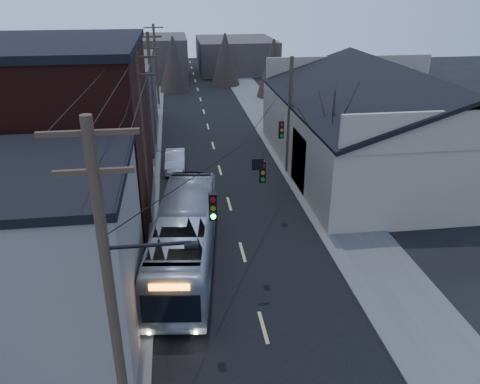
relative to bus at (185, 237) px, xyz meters
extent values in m
cube|color=black|center=(3.00, 16.79, -1.58)|extent=(9.00, 110.00, 0.02)
cube|color=#474744|center=(-3.50, 16.79, -1.53)|extent=(4.00, 110.00, 0.12)
cube|color=#474744|center=(9.50, 16.79, -1.53)|extent=(4.00, 110.00, 0.12)
cube|color=slate|center=(-6.00, -4.21, 1.91)|extent=(8.00, 8.00, 7.00)
cube|color=black|center=(-7.00, 6.79, 3.41)|extent=(10.00, 12.00, 10.00)
cube|color=#37312C|center=(-6.50, 22.79, 1.91)|extent=(9.00, 14.00, 7.00)
cube|color=gray|center=(16.00, 11.79, 0.91)|extent=(16.00, 20.00, 5.00)
cube|color=black|center=(12.00, 11.79, 4.71)|extent=(8.16, 20.60, 2.86)
cube|color=black|center=(20.00, 11.79, 4.71)|extent=(8.16, 20.60, 2.86)
cube|color=#37312C|center=(-3.00, 51.79, 1.41)|extent=(10.00, 12.00, 6.00)
cube|color=#37312C|center=(10.00, 56.79, 0.91)|extent=(12.00, 14.00, 5.00)
cone|color=black|center=(9.50, 6.79, 2.01)|extent=(0.40, 0.40, 7.20)
cylinder|color=#382B1E|center=(-2.00, -10.21, 3.66)|extent=(0.28, 0.28, 10.50)
cube|color=#382B1E|center=(-2.00, -10.21, 8.51)|extent=(2.20, 0.12, 0.12)
cylinder|color=#382B1E|center=(-2.00, 4.79, 3.41)|extent=(0.28, 0.28, 10.00)
cube|color=#382B1E|center=(-2.00, 4.79, 8.01)|extent=(2.20, 0.12, 0.12)
cylinder|color=#382B1E|center=(-2.00, 19.79, 3.16)|extent=(0.28, 0.28, 9.50)
cube|color=#382B1E|center=(-2.00, 19.79, 7.51)|extent=(2.20, 0.12, 0.12)
cylinder|color=#382B1E|center=(-2.00, 34.79, 2.91)|extent=(0.28, 0.28, 9.00)
cube|color=#382B1E|center=(-2.00, 34.79, 7.01)|extent=(2.20, 0.12, 0.12)
cylinder|color=#382B1E|center=(8.00, 11.79, 2.66)|extent=(0.28, 0.28, 8.50)
cube|color=black|center=(1.00, -5.71, 4.36)|extent=(0.28, 0.20, 1.00)
cube|color=black|center=(3.60, -1.21, 3.76)|extent=(0.28, 0.20, 1.00)
cube|color=black|center=(5.80, 4.79, 3.86)|extent=(0.28, 0.20, 1.00)
imported|color=#9DA1A8|center=(0.00, 0.00, 0.00)|extent=(4.08, 11.65, 3.18)
imported|color=#B6B8BF|center=(-0.34, 13.60, -0.90)|extent=(1.60, 4.22, 1.38)
camera|label=1|loc=(-0.09, -20.33, 11.47)|focal=35.00mm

